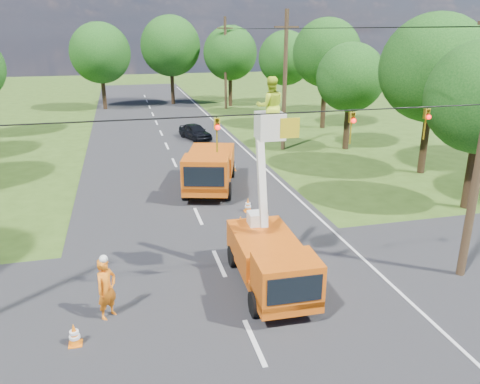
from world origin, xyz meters
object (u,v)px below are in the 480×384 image
object	(u,v)px
tree_far_a	(100,53)
tree_right_e	(285,58)
second_truck	(210,168)
tree_right_c	(350,78)
ground_worker	(107,289)
pole_right_mid	(285,81)
tree_right_d	(326,53)
tree_far_c	(230,53)
distant_car	(195,132)
traffic_cone_2	(240,223)
traffic_cone_4	(74,335)
tree_right_b	(434,69)
traffic_cone_3	(248,205)
tree_far_b	(171,46)
pole_right_far	(225,63)
traffic_cone_7	(233,166)
bucket_truck	(271,246)

from	to	relation	value
tree_far_a	tree_right_e	bearing A→B (deg)	-23.05
second_truck	tree_right_c	distance (m)	14.36
ground_worker	pole_right_mid	size ratio (longest dim) A/B	0.20
tree_right_d	tree_far_c	world-z (taller)	tree_right_d
tree_right_d	distant_car	bearing A→B (deg)	-170.77
traffic_cone_2	traffic_cone_4	world-z (taller)	same
second_truck	tree_right_e	distance (m)	26.56
tree_far_c	tree_right_d	bearing A→B (deg)	-70.54
tree_right_c	tree_right_b	bearing A→B (deg)	-75.58
traffic_cone_3	ground_worker	bearing A→B (deg)	-130.76
second_truck	tree_far_b	size ratio (longest dim) A/B	0.66
second_truck	pole_right_far	distance (m)	29.16
tree_right_c	tree_right_e	distance (m)	16.02
traffic_cone_4	tree_right_e	distance (m)	40.82
traffic_cone_2	ground_worker	bearing A→B (deg)	-135.91
traffic_cone_7	tree_right_b	xyz separation A→B (m)	(11.54, -3.22, 6.08)
tree_far_b	pole_right_far	bearing A→B (deg)	-42.27
second_truck	tree_right_d	world-z (taller)	tree_right_d
ground_worker	pole_right_mid	world-z (taller)	pole_right_mid
tree_right_b	second_truck	bearing A→B (deg)	-179.98
tree_right_b	tree_right_c	xyz separation A→B (m)	(-1.80, 7.00, -1.12)
traffic_cone_3	bucket_truck	bearing A→B (deg)	-99.01
traffic_cone_2	traffic_cone_7	distance (m)	9.50
tree_right_c	tree_far_c	xyz separation A→B (m)	(-3.70, 23.00, 0.75)
ground_worker	tree_far_c	size ratio (longest dim) A/B	0.22
tree_right_b	traffic_cone_2	bearing A→B (deg)	-155.55
tree_right_c	second_truck	bearing A→B (deg)	-149.44
tree_right_b	tree_far_a	xyz separation A→B (m)	(-20.00, 31.00, -0.25)
tree_right_d	tree_far_b	bearing A→B (deg)	123.25
second_truck	tree_far_a	xyz separation A→B (m)	(-6.34, 31.01, 4.93)
bucket_truck	ground_worker	world-z (taller)	bucket_truck
tree_far_b	distant_car	bearing A→B (deg)	-91.26
traffic_cone_4	tree_far_a	size ratio (longest dim) A/B	0.07
traffic_cone_3	tree_right_b	size ratio (longest dim) A/B	0.07
tree_right_b	tree_far_c	distance (m)	30.50
traffic_cone_7	tree_far_b	size ratio (longest dim) A/B	0.07
bucket_truck	pole_right_far	xyz separation A→B (m)	(7.11, 39.11, 3.49)
tree_right_c	tree_far_b	bearing A→B (deg)	111.42
second_truck	tree_right_d	bearing A→B (deg)	64.03
tree_right_c	tree_right_d	xyz separation A→B (m)	(1.60, 8.00, 1.37)
traffic_cone_2	traffic_cone_7	xyz separation A→B (m)	(1.86, 9.32, 0.00)
pole_right_mid	tree_far_b	distance (m)	25.65
second_truck	traffic_cone_2	bearing A→B (deg)	-71.70
bucket_truck	tree_right_d	world-z (taller)	tree_right_d
traffic_cone_2	tree_right_e	xyz separation A→B (m)	(12.21, 29.10, 5.45)
second_truck	tree_far_c	distance (m)	31.46
second_truck	tree_far_c	xyz separation A→B (m)	(8.16, 30.01, 4.80)
second_truck	traffic_cone_3	distance (m)	4.19
traffic_cone_2	tree_right_c	size ratio (longest dim) A/B	0.09
bucket_truck	tree_far_a	xyz separation A→B (m)	(-6.39, 42.11, 4.57)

